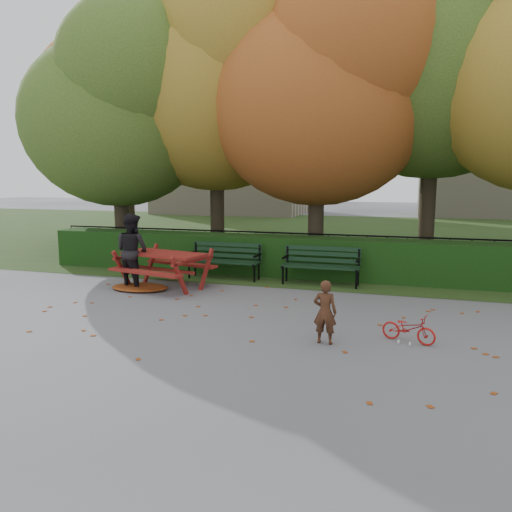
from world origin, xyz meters
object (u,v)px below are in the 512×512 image
(tree_a, at_px, (122,107))
(tree_f, at_px, (129,90))
(tree_d, at_px, (451,45))
(bench_left, at_px, (225,258))
(adult, at_px, (132,251))
(bicycle, at_px, (409,328))
(tree_c, at_px, (329,88))
(child, at_px, (325,312))
(tree_b, at_px, (224,78))
(bench_right, at_px, (321,262))
(picnic_table, at_px, (164,260))

(tree_a, distance_m, tree_f, 4.31)
(tree_d, distance_m, bench_left, 8.31)
(tree_f, distance_m, bench_left, 9.56)
(adult, distance_m, bicycle, 6.40)
(tree_c, xyz_separation_m, child, (1.05, -6.44, -4.34))
(tree_b, height_order, bench_right, tree_b)
(tree_b, xyz_separation_m, child, (4.33, -7.23, -4.91))
(tree_a, height_order, bench_left, tree_a)
(tree_c, height_order, bench_left, tree_c)
(tree_f, height_order, picnic_table, tree_f)
(child, bearing_deg, adult, -25.73)
(tree_d, height_order, bicycle, tree_d)
(bench_left, height_order, child, child)
(bench_right, bearing_deg, picnic_table, -156.40)
(tree_d, height_order, tree_f, tree_d)
(tree_b, distance_m, tree_c, 3.42)
(tree_c, height_order, bench_right, tree_c)
(bench_left, distance_m, picnic_table, 1.72)
(bench_right, relative_size, picnic_table, 0.82)
(bench_right, height_order, picnic_table, picnic_table)
(bench_left, distance_m, child, 5.26)
(tree_f, height_order, bench_left, tree_f)
(tree_a, xyz_separation_m, adult, (2.28, -3.50, -3.67))
(child, relative_size, bicycle, 1.19)
(tree_f, height_order, bench_right, tree_f)
(tree_b, height_order, tree_f, tree_f)
(tree_b, height_order, picnic_table, tree_b)
(tree_d, height_order, bench_right, tree_d)
(tree_f, distance_m, picnic_table, 9.93)
(tree_f, xyz_separation_m, bench_left, (5.83, -5.54, -5.17))
(picnic_table, distance_m, adult, 0.74)
(tree_d, bearing_deg, tree_c, -157.39)
(tree_a, distance_m, adult, 5.56)
(tree_a, relative_size, child, 7.66)
(tree_d, relative_size, picnic_table, 4.36)
(bench_right, xyz_separation_m, child, (0.78, -4.18, -0.03))
(child, relative_size, adult, 0.58)
(bench_left, xyz_separation_m, picnic_table, (-0.92, -1.45, 0.11))
(tree_c, bearing_deg, tree_b, 166.55)
(tree_d, bearing_deg, tree_f, 169.67)
(child, bearing_deg, bench_right, -77.07)
(picnic_table, bearing_deg, child, -20.70)
(child, distance_m, adult, 5.45)
(bench_right, distance_m, adult, 4.34)
(tree_f, bearing_deg, tree_d, -10.33)
(tree_a, relative_size, tree_f, 0.81)
(bench_right, bearing_deg, adult, -157.91)
(tree_f, bearing_deg, tree_b, -27.99)
(adult, bearing_deg, bench_right, -142.27)
(tree_a, height_order, bicycle, tree_a)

